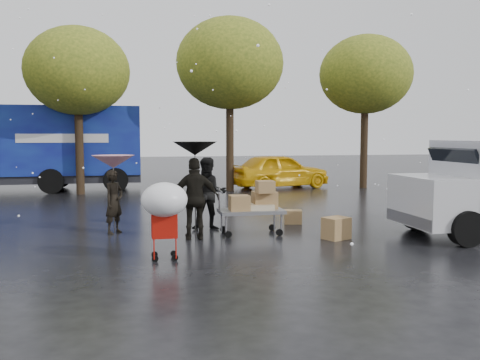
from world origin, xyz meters
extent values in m
plane|color=black|center=(0.00, 0.00, 0.00)|extent=(90.00, 90.00, 0.00)
imported|color=black|center=(-1.88, 1.49, 0.75)|extent=(0.63, 0.65, 1.51)
imported|color=black|center=(0.38, 1.44, 0.89)|extent=(0.92, 0.74, 1.78)
imported|color=black|center=(-0.08, 0.36, 0.91)|extent=(1.09, 0.49, 1.82)
cylinder|color=#4C4C4C|center=(-1.88, 1.49, 0.85)|extent=(0.02, 0.02, 1.70)
cone|color=#C04F75|center=(-1.88, 1.49, 1.70)|extent=(0.99, 0.99, 0.30)
sphere|color=#4C4C4C|center=(-1.88, 1.49, 1.73)|extent=(0.06, 0.06, 0.06)
cylinder|color=#4C4C4C|center=(-0.08, 0.36, 1.01)|extent=(0.02, 0.02, 2.03)
cone|color=black|center=(-0.08, 0.36, 2.03)|extent=(0.98, 0.98, 0.30)
sphere|color=#4C4C4C|center=(-0.08, 0.36, 2.06)|extent=(0.06, 0.06, 0.06)
cube|color=slate|center=(1.26, 0.68, 0.55)|extent=(1.50, 0.80, 0.08)
cylinder|color=slate|center=(0.51, 0.68, 0.80)|extent=(0.04, 0.04, 0.60)
cube|color=olive|center=(1.61, 0.78, 0.79)|extent=(0.55, 0.45, 0.40)
cube|color=olive|center=(0.96, 0.58, 0.77)|extent=(0.45, 0.40, 0.35)
cube|color=olive|center=(1.56, 0.53, 1.13)|extent=(0.40, 0.35, 0.28)
cube|color=tan|center=(1.31, 0.68, 0.65)|extent=(0.90, 0.55, 0.12)
cylinder|color=black|center=(0.66, 0.36, 0.08)|extent=(0.16, 0.05, 0.16)
cylinder|color=black|center=(0.66, 1.00, 0.08)|extent=(0.16, 0.05, 0.16)
cylinder|color=black|center=(1.86, 0.36, 0.08)|extent=(0.16, 0.05, 0.16)
cylinder|color=black|center=(1.86, 1.00, 0.08)|extent=(0.16, 0.05, 0.16)
cube|color=#B7130A|center=(-0.86, -1.34, 0.65)|extent=(0.47, 0.41, 0.45)
cylinder|color=#B7130A|center=(-0.86, -1.53, 1.02)|extent=(0.42, 0.02, 0.02)
cylinder|color=#4C4C4C|center=(-0.86, -1.53, 0.95)|extent=(0.02, 0.02, 0.60)
ellipsoid|color=white|center=(-0.86, -1.53, 1.15)|extent=(0.84, 0.84, 0.63)
cylinder|color=black|center=(-1.04, -1.50, 0.06)|extent=(0.12, 0.04, 0.12)
cylinder|color=black|center=(-1.04, -1.18, 0.06)|extent=(0.12, 0.04, 0.12)
cylinder|color=black|center=(-0.68, -1.50, 0.06)|extent=(0.12, 0.04, 0.12)
cylinder|color=black|center=(-0.68, -1.18, 0.06)|extent=(0.12, 0.04, 0.12)
cube|color=silver|center=(5.16, -0.56, 0.85)|extent=(1.20, 1.95, 1.10)
cube|color=black|center=(5.71, -0.56, 1.70)|extent=(0.37, 1.70, 0.67)
cube|color=slate|center=(4.61, -0.56, 0.45)|extent=(0.12, 1.90, 0.25)
cylinder|color=black|center=(5.36, -1.51, 0.38)|extent=(0.76, 0.28, 0.76)
cylinder|color=black|center=(5.36, 0.39, 0.38)|extent=(0.76, 0.28, 0.76)
cube|color=navy|center=(-4.16, 11.56, 2.10)|extent=(6.00, 2.50, 2.80)
cube|color=black|center=(-5.16, 11.56, 0.55)|extent=(8.00, 2.30, 0.35)
cube|color=silver|center=(-4.16, 10.30, 2.20)|extent=(3.50, 0.03, 0.35)
cylinder|color=black|center=(-2.16, 10.41, 0.50)|extent=(1.00, 0.30, 1.00)
cylinder|color=black|center=(-2.16, 12.71, 0.50)|extent=(1.00, 0.30, 1.00)
cube|color=olive|center=(3.01, -0.22, 0.24)|extent=(0.67, 0.61, 0.49)
cube|color=olive|center=(2.67, 1.88, 0.18)|extent=(0.53, 0.46, 0.35)
imported|color=#E7AA0C|center=(4.81, 10.63, 0.76)|extent=(4.80, 2.92, 1.53)
cylinder|color=black|center=(-3.50, 10.00, 2.24)|extent=(0.32, 0.32, 4.48)
ellipsoid|color=#3B5017|center=(-3.50, 10.00, 4.80)|extent=(4.00, 4.00, 3.40)
cylinder|color=black|center=(2.50, 10.00, 2.45)|extent=(0.32, 0.32, 4.90)
ellipsoid|color=#3B5017|center=(2.50, 10.00, 5.25)|extent=(4.40, 4.40, 3.74)
cylinder|color=black|center=(8.50, 10.00, 2.31)|extent=(0.32, 0.32, 4.62)
ellipsoid|color=#3B5017|center=(8.50, 10.00, 4.95)|extent=(4.00, 4.00, 3.40)
camera|label=1|loc=(-1.38, -10.77, 2.32)|focal=38.00mm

